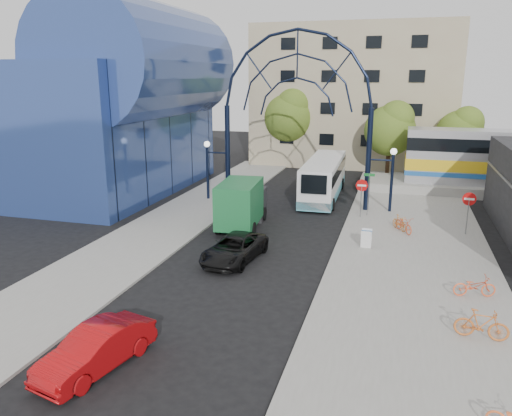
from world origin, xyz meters
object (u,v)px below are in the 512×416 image
(green_truck, at_px, (242,203))
(bike_far_a, at_px, (474,286))
(gateway_arch, at_px, (297,83))
(tree_north_c, at_px, (461,131))
(tree_north_b, at_px, (290,114))
(do_not_enter_sign, at_px, (469,203))
(bike_near_b, at_px, (399,223))
(bike_near_a, at_px, (404,224))
(red_sedan, at_px, (96,349))
(stop_sign, at_px, (362,189))
(tree_north_a, at_px, (391,128))
(city_bus, at_px, (324,178))
(bike_far_b, at_px, (482,324))
(sandwich_board, at_px, (366,236))
(street_name_sign, at_px, (369,185))
(black_suv, at_px, (234,249))

(green_truck, relative_size, bike_far_a, 3.48)
(gateway_arch, xyz_separation_m, tree_north_c, (12.12, 13.93, -4.28))
(tree_north_b, relative_size, green_truck, 1.33)
(do_not_enter_sign, bearing_deg, bike_near_b, -176.96)
(bike_near_a, bearing_deg, green_truck, 157.75)
(tree_north_c, bearing_deg, bike_near_b, -104.99)
(tree_north_c, relative_size, bike_near_b, 4.44)
(do_not_enter_sign, distance_m, red_sedan, 22.00)
(gateway_arch, xyz_separation_m, do_not_enter_sign, (11.00, -4.00, -6.58))
(stop_sign, bearing_deg, tree_north_a, 84.58)
(do_not_enter_sign, height_order, tree_north_c, tree_north_c)
(gateway_arch, distance_m, city_bus, 7.95)
(tree_north_c, distance_m, bike_far_a, 27.24)
(city_bus, bearing_deg, bike_far_b, -68.25)
(gateway_arch, xyz_separation_m, sandwich_board, (5.60, -8.02, -7.81))
(do_not_enter_sign, bearing_deg, bike_near_a, -170.19)
(gateway_arch, relative_size, bike_near_b, 9.31)
(stop_sign, distance_m, bike_far_b, 15.68)
(street_name_sign, bearing_deg, city_bus, 127.51)
(do_not_enter_sign, height_order, street_name_sign, street_name_sign)
(stop_sign, xyz_separation_m, tree_north_c, (7.32, 15.93, 2.28))
(bike_near_a, distance_m, bike_far_b, 12.36)
(bike_far_a, bearing_deg, street_name_sign, 11.67)
(tree_north_b, bearing_deg, city_bus, -66.65)
(stop_sign, xyz_separation_m, sandwich_board, (0.80, -6.02, -1.25))
(tree_north_c, bearing_deg, black_suv, -116.61)
(tree_north_b, bearing_deg, do_not_enter_sign, -53.26)
(do_not_enter_sign, relative_size, city_bus, 0.23)
(do_not_enter_sign, distance_m, green_truck, 13.18)
(street_name_sign, relative_size, bike_near_a, 1.55)
(bike_near_b, bearing_deg, tree_north_c, 43.32)
(gateway_arch, relative_size, city_bus, 1.28)
(black_suv, relative_size, bike_far_a, 2.66)
(do_not_enter_sign, xyz_separation_m, tree_north_a, (-4.88, 15.93, 2.63))
(green_truck, xyz_separation_m, bike_far_a, (12.41, -7.18, -0.90))
(bike_near_a, height_order, bike_far_a, bike_near_a)
(green_truck, bearing_deg, street_name_sign, 26.36)
(tree_north_c, bearing_deg, street_name_sign, -114.31)
(tree_north_c, relative_size, red_sedan, 1.56)
(tree_north_c, bearing_deg, city_bus, -135.02)
(gateway_arch, relative_size, street_name_sign, 4.87)
(tree_north_c, distance_m, bike_far_b, 30.88)
(tree_north_b, distance_m, tree_north_c, 16.15)
(gateway_arch, relative_size, bike_near_a, 7.57)
(tree_north_c, height_order, bike_near_b, tree_north_c)
(gateway_arch, xyz_separation_m, bike_far_a, (10.37, -13.00, -7.98))
(green_truck, height_order, red_sedan, green_truck)
(sandwich_board, distance_m, green_truck, 7.98)
(city_bus, relative_size, bike_near_b, 7.26)
(black_suv, height_order, red_sedan, red_sedan)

